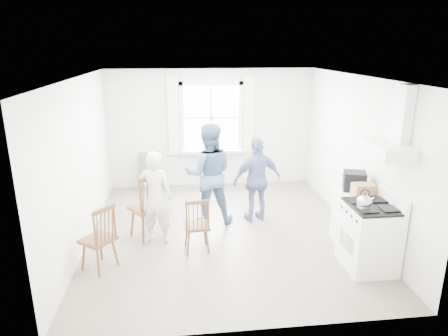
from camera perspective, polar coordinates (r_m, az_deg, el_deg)
room_shell at (r=6.47m, az=0.02°, el=1.31°), size 4.62×5.12×2.64m
window_assembly at (r=8.81m, az=-1.82°, el=6.61°), size 1.88×0.24×1.70m
range_hood at (r=5.70m, az=22.91°, el=4.01°), size 0.45×0.76×0.94m
shelf_unit at (r=8.95m, az=-10.66°, el=-0.53°), size 0.40×0.30×0.80m
gas_stove at (r=6.08m, az=20.03°, el=-9.10°), size 0.68×0.76×1.12m
kettle at (r=5.70m, az=19.37°, el=-4.63°), size 0.20×0.20×0.28m
low_cabinet at (r=6.69m, az=17.92°, el=-6.77°), size 0.50×0.55×0.90m
stereo_stack at (r=6.51m, az=18.12°, el=-1.78°), size 0.41×0.39×0.30m
cardboard_box at (r=6.30m, az=19.26°, el=-2.99°), size 0.31×0.23×0.20m
windsor_chair_a at (r=6.55m, az=-10.57°, el=-4.53°), size 0.65×0.64×1.12m
windsor_chair_b at (r=6.06m, az=-3.86°, el=-7.44°), size 0.41×0.40×0.90m
windsor_chair_c at (r=5.83m, az=-17.00°, el=-8.67°), size 0.57×0.57×0.98m
person_left at (r=6.42m, az=-9.76°, el=-4.17°), size 0.67×0.67×1.52m
person_mid at (r=7.03m, az=-2.18°, el=-0.85°), size 0.92×0.92×1.80m
person_right at (r=7.14m, az=4.75°, el=-1.69°), size 1.10×1.10×1.54m
potted_plant at (r=8.82m, az=-2.20°, el=3.55°), size 0.19×0.19×0.30m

